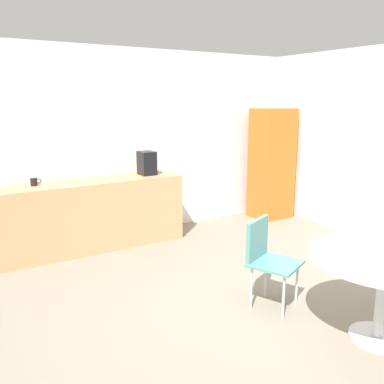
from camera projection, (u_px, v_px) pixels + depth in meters
The scene contains 8 objects.
ground_plane at pixel (245, 332), 3.43m from camera, with size 6.00×6.00×0.00m, color gray.
wall_back at pixel (111, 145), 5.65m from camera, with size 6.00×0.10×2.60m, color silver.
counter_block at pixel (92, 214), 5.32m from camera, with size 2.37×0.60×0.90m, color tan.
locker_cabinet at pixel (272, 164), 6.66m from camera, with size 0.60×0.50×1.77m, color orange.
round_table at pixel (384, 270), 3.21m from camera, with size 1.18×1.18×0.72m.
chair_teal at pixel (266, 253), 3.79m from camera, with size 0.55×0.55×0.83m.
mug_white at pixel (34, 182), 4.89m from camera, with size 0.13×0.08×0.09m.
coffee_maker at pixel (147, 163), 5.60m from camera, with size 0.20×0.24×0.32m, color black.
Camera 1 is at (-1.99, -2.41, 1.91)m, focal length 38.31 mm.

